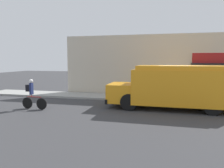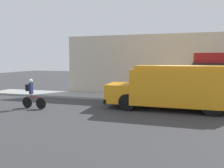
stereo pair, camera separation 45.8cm
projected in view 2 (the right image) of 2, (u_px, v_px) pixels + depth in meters
ground_plane at (180, 104)px, 12.93m from camera, size 70.00×70.00×0.00m
sidewalk at (180, 100)px, 13.97m from camera, size 28.00×2.19×0.13m
storefront at (181, 66)px, 14.93m from camera, size 16.65×0.90×4.41m
school_bus at (174, 87)px, 11.37m from camera, size 6.51×2.65×2.31m
cyclist at (32, 94)px, 11.72m from camera, size 1.49×0.21×1.60m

